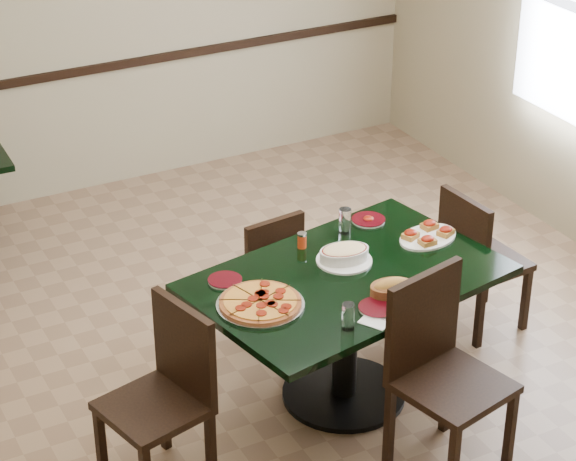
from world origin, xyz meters
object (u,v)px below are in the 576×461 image
chair_far (266,269)px  bread_basket (391,288)px  main_table (346,306)px  chair_near (439,363)px  chair_left (167,387)px  chair_right (476,255)px  pepperoni_pizza (260,303)px  lasagna_casserole (344,254)px  bruschetta_platter (428,235)px

chair_far → bread_basket: size_ratio=3.38×
main_table → chair_near: chair_near is taller
chair_far → chair_left: size_ratio=0.86×
chair_near → chair_right: bearing=32.2°
main_table → chair_right: bearing=2.4°
pepperoni_pizza → bread_basket: size_ratio=1.82×
chair_left → pepperoni_pizza: (0.54, 0.10, 0.25)m
bread_basket → chair_near: bearing=-75.9°
bread_basket → main_table: bearing=116.7°
pepperoni_pizza → chair_far: bearing=61.8°
main_table → lasagna_casserole: (0.06, 0.13, 0.23)m
chair_near → pepperoni_pizza: size_ratio=2.34×
bruschetta_platter → lasagna_casserole: bearing=166.6°
chair_left → pepperoni_pizza: chair_left is taller
main_table → chair_near: size_ratio=1.69×
main_table → pepperoni_pizza: pepperoni_pizza is taller
chair_left → pepperoni_pizza: size_ratio=2.15×
lasagna_casserole → bruschetta_platter: bearing=8.9°
chair_near → bruschetta_platter: size_ratio=2.47×
lasagna_casserole → bruschetta_platter: lasagna_casserole is taller
main_table → bread_basket: bread_basket is taller
chair_near → bread_basket: 0.44m
main_table → chair_far: chair_far is taller
chair_far → lasagna_casserole: bearing=97.9°
main_table → chair_left: bearing=177.8°
chair_right → bruschetta_platter: (-0.42, -0.10, 0.29)m
chair_far → bruschetta_platter: (0.68, -0.59, 0.34)m
lasagna_casserole → pepperoni_pizza: bearing=-153.9°
main_table → chair_near: bearing=-88.9°
bread_basket → bruschetta_platter: bearing=47.0°
chair_near → main_table: bearing=88.7°
chair_left → lasagna_casserole: bearing=90.4°
lasagna_casserole → bruschetta_platter: 0.52m
chair_far → lasagna_casserole: size_ratio=2.73×
main_table → bruschetta_platter: size_ratio=4.18×
chair_far → lasagna_casserole: 0.71m
bruschetta_platter → chair_left: bearing=176.2°
main_table → pepperoni_pizza: 0.56m
chair_right → pepperoni_pizza: 1.56m
chair_near → chair_right: chair_near is taller
main_table → chair_far: bearing=87.0°
chair_far → main_table: bearing=91.1°
main_table → bruschetta_platter: bruschetta_platter is taller
lasagna_casserole → chair_far: bearing=113.0°
chair_left → bruschetta_platter: chair_left is taller
bruschetta_platter → chair_right: bearing=-0.2°
chair_left → bread_basket: chair_left is taller
chair_left → bread_basket: bearing=70.7°
pepperoni_pizza → bread_basket: bread_basket is taller
lasagna_casserole → bread_basket: (0.04, -0.39, -0.01)m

